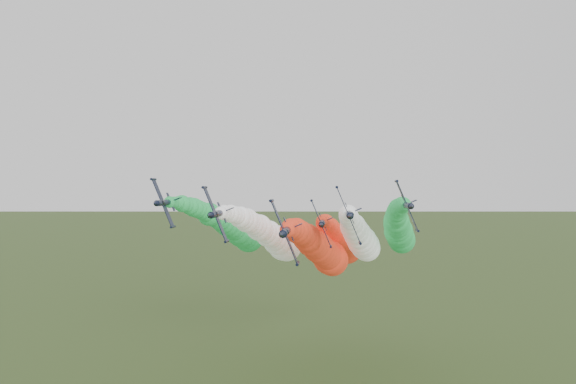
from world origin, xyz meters
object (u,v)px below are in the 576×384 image
jet_trail (339,240)px  jet_inner_left (271,236)px  jet_outer_left (232,228)px  jet_outer_right (399,229)px  jet_lead (320,249)px  jet_inner_right (360,237)px

jet_trail → jet_inner_left: bearing=-135.2°
jet_outer_left → jet_outer_right: (40.46, -2.02, 0.12)m
jet_lead → jet_inner_right: jet_inner_right is taller
jet_inner_right → jet_outer_right: bearing=48.3°
jet_lead → jet_inner_right: bearing=50.0°
jet_outer_right → jet_trail: size_ratio=0.99×
jet_outer_left → jet_inner_left: bearing=-46.1°
jet_outer_left → jet_trail: jet_outer_left is taller
jet_inner_right → jet_trail: jet_inner_right is taller
jet_lead → jet_outer_right: bearing=49.1°
jet_inner_left → jet_trail: (15.43, 15.31, -2.23)m
jet_outer_left → jet_trail: size_ratio=1.00×
jet_inner_left → jet_trail: bearing=44.8°
jet_lead → jet_outer_left: jet_outer_left is taller
jet_lead → jet_inner_left: 16.26m
jet_outer_left → jet_outer_right: size_ratio=1.01×
jet_inner_right → jet_outer_right: jet_outer_right is taller
jet_outer_right → jet_trail: (-14.05, 5.90, -3.38)m
jet_trail → jet_outer_right: bearing=-22.8°
jet_inner_right → jet_inner_left: bearing=175.5°
jet_inner_left → jet_outer_right: size_ratio=1.00×
jet_outer_right → jet_lead: bearing=-130.9°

